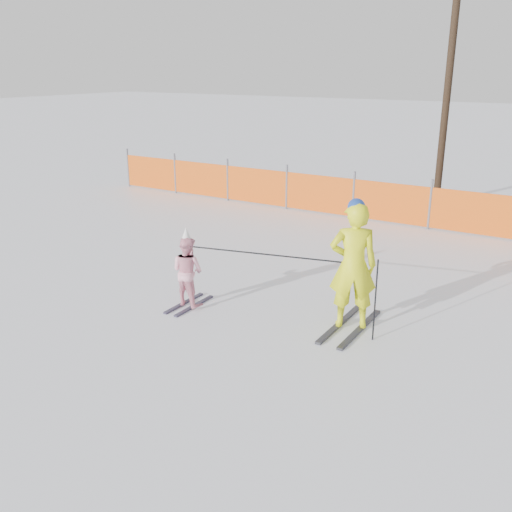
% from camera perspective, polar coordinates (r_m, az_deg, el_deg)
% --- Properties ---
extents(ground, '(120.00, 120.00, 0.00)m').
position_cam_1_polar(ground, '(8.98, -1.69, -6.93)').
color(ground, white).
rests_on(ground, ground).
extents(adult, '(0.85, 1.56, 2.04)m').
position_cam_1_polar(adult, '(8.63, 9.68, -0.93)').
color(adult, black).
rests_on(adult, ground).
extents(child, '(0.60, 1.00, 1.37)m').
position_cam_1_polar(child, '(9.52, -6.86, -1.45)').
color(child, black).
rests_on(child, ground).
extents(ski_poles, '(3.00, 0.59, 1.25)m').
position_cam_1_polar(ski_poles, '(8.71, 4.52, -1.31)').
color(ski_poles, black).
rests_on(ski_poles, ground).
extents(safety_fence, '(14.41, 0.06, 1.25)m').
position_cam_1_polar(safety_fence, '(15.56, 6.89, 6.16)').
color(safety_fence, '#595960').
rests_on(safety_fence, ground).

